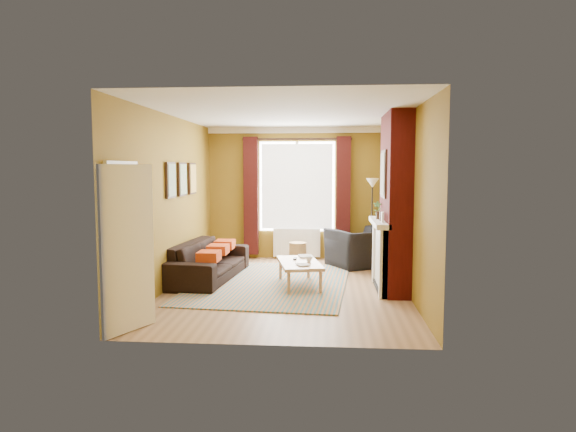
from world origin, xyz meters
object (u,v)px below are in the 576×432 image
object	(u,v)px
coffee_table	(299,264)
wicker_stool	(298,253)
armchair	(361,248)
sofa	(209,260)
floor_lamp	(372,196)

from	to	relation	value
coffee_table	wicker_stool	size ratio (longest dim) A/B	2.88
armchair	wicker_stool	bearing A→B (deg)	-37.54
sofa	coffee_table	size ratio (longest dim) A/B	1.68
coffee_table	armchair	bearing A→B (deg)	46.63
sofa	wicker_stool	bearing A→B (deg)	-38.49
sofa	coffee_table	world-z (taller)	sofa
coffee_table	wicker_stool	world-z (taller)	wicker_stool
coffee_table	floor_lamp	distance (m)	2.71
armchair	coffee_table	distance (m)	2.14
sofa	floor_lamp	world-z (taller)	floor_lamp
coffee_table	floor_lamp	bearing A→B (deg)	45.73
armchair	wicker_stool	size ratio (longest dim) A/B	2.46
wicker_stool	floor_lamp	distance (m)	1.89
floor_lamp	wicker_stool	bearing A→B (deg)	-173.76
sofa	wicker_stool	xyz separation A→B (m)	(1.48, 1.53, -0.11)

